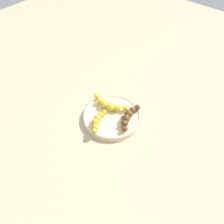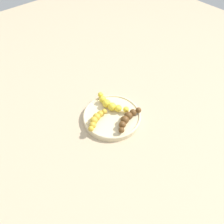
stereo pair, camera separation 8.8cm
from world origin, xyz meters
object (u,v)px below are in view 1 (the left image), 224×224
(banana_overripe, at_px, (128,117))
(banana_yellow, at_px, (109,104))
(banana_spotted, at_px, (97,121))
(fruit_bowl, at_px, (112,116))

(banana_overripe, bearing_deg, banana_yellow, -13.27)
(banana_yellow, relative_size, banana_overripe, 1.10)
(banana_yellow, bearing_deg, banana_overripe, 80.50)
(banana_overripe, bearing_deg, banana_spotted, 36.65)
(banana_spotted, bearing_deg, fruit_bowl, -123.02)
(banana_yellow, height_order, banana_overripe, same)
(fruit_bowl, bearing_deg, banana_yellow, -32.49)
(banana_yellow, xyz_separation_m, banana_overripe, (-0.10, -0.00, -0.00))
(fruit_bowl, distance_m, banana_yellow, 0.05)
(banana_spotted, distance_m, banana_overripe, 0.12)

